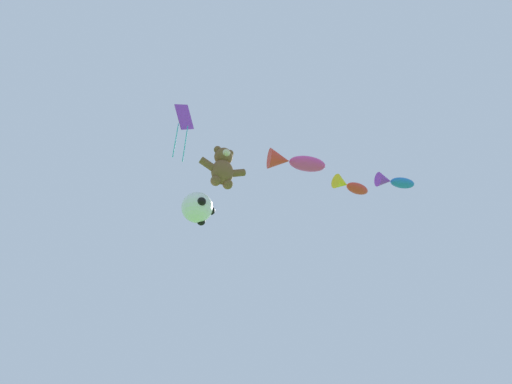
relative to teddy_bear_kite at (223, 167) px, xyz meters
name	(u,v)px	position (x,y,z in m)	size (l,w,h in m)	color
teddy_bear_kite	(223,167)	(0.00, 0.00, 0.00)	(1.62, 0.71, 1.65)	brown
soccer_ball_kite	(198,208)	(-0.63, 0.28, -1.64)	(1.05, 1.04, 0.96)	white
fish_kite_magenta	(293,162)	(3.32, 0.92, 2.23)	(2.50, 1.28, 0.86)	#E53F9E
fish_kite_crimson	(349,186)	(5.73, 0.60, 1.55)	(1.63, 0.64, 0.62)	red
fish_kite_cobalt	(393,182)	(8.15, 0.46, 2.49)	(1.84, 0.94, 0.66)	blue
diamond_kite	(184,120)	(-1.37, 0.72, 2.34)	(1.02, 0.88, 2.81)	purple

